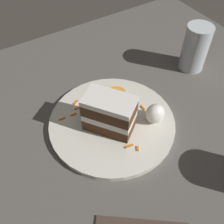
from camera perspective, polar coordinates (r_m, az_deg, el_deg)
The scene contains 8 objects.
ground_plane at distance 0.61m, azimuth 3.39°, elevation -7.49°, with size 6.00×6.00×0.00m, color #38332D.
dining_table at distance 0.60m, azimuth 3.44°, elevation -6.87°, with size 1.09×0.98×0.02m, color #56514C.
plate at distance 0.62m, azimuth -0.00°, elevation -2.29°, with size 0.29×0.29×0.01m, color silver.
cake_slice at distance 0.57m, azimuth -0.57°, elevation -0.29°, with size 0.11×0.12×0.09m.
cream_dollop at distance 0.60m, azimuth 9.34°, elevation -0.34°, with size 0.05×0.04×0.05m, color white.
orange_garnish at distance 0.67m, azimuth 0.96°, elevation 3.92°, with size 0.05×0.05×0.01m, color orange.
carrot_shreds_scatter at distance 0.62m, azimuth -2.95°, elevation -1.11°, with size 0.19×0.20×0.00m.
drinking_glass at distance 0.77m, azimuth 17.51°, elevation 12.62°, with size 0.07×0.07×0.13m.
Camera 1 is at (0.21, 0.27, 0.51)m, focal length 42.00 mm.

